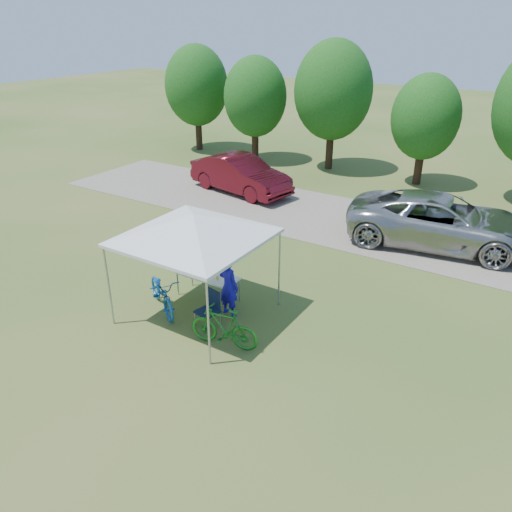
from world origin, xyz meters
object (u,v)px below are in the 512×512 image
Objects in this scene: folding_table at (208,276)px; cooler at (199,266)px; cyclist at (229,286)px; sedan at (240,174)px; bike_blue at (162,292)px; minivan at (441,221)px; bike_green at (224,327)px; folding_chair at (210,306)px.

cooler reaches higher than folding_table.
cyclist is 0.34× the size of sedan.
minivan is (4.99, 8.00, 0.35)m from bike_blue.
bike_blue is (-1.59, -0.73, -0.31)m from cyclist.
folding_table is 2.26m from bike_green.
cyclist is (0.95, -0.37, 0.15)m from folding_table.
folding_chair is at bearing 147.37° from minivan.
bike_blue is at bearing -165.88° from folding_chair.
minivan reaches higher than bike_blue.
bike_blue reaches higher than folding_table.
cyclist is (1.24, -0.37, -0.07)m from cooler.
cooler is 0.30× the size of cyclist.
minivan is 1.26× the size of sedan.
bike_green is 11.25m from sedan.
folding_table is at bearing -140.94° from sedan.
folding_chair is 1.60m from cooler.
folding_chair is 0.20× the size of sedan.
folding_chair is 0.91m from bike_green.
bike_blue is 9.81m from sedan.
sedan is (-3.69, 9.09, 0.30)m from bike_blue.
bike_blue is 0.32× the size of minivan.
cyclist is at bearing -21.51° from folding_table.
bike_green is (0.69, -1.17, -0.31)m from cyclist.
sedan is (-4.04, 7.98, -0.08)m from cooler.
sedan reaches higher than folding_chair.
bike_green is at bearing 127.83° from cyclist.
bike_blue is 0.40× the size of sedan.
cooler is at bearing 180.00° from folding_table.
bike_green is (1.64, -1.55, -0.16)m from folding_table.
bike_blue is 1.15× the size of bike_green.
folding_table is 3.49× the size of cooler.
folding_chair is 1.97× the size of cooler.
minivan is 8.75m from sedan.
bike_blue is at bearing -120.15° from folding_table.
cooler is at bearing -9.45° from cyclist.
folding_table is 1.77× the size of folding_chair.
cooler is 8.95m from sedan.
folding_table is 0.29× the size of minivan.
sedan is at bearing 132.20° from folding_chair.
folding_table is at bearing 138.74° from minivan.
cyclist is 0.97× the size of bike_green.
cyclist is at bearing -16.89° from cooler.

